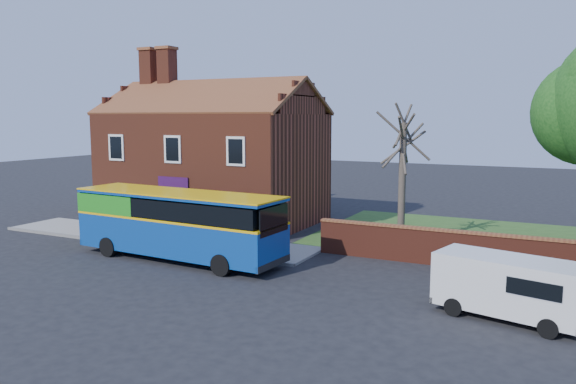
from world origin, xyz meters
The scene contains 7 objects.
ground centered at (0.00, 0.00, 0.00)m, with size 120.00×120.00×0.00m, color black.
pavement centered at (-7.00, 5.75, 0.06)m, with size 18.00×3.50×0.12m, color gray.
kerb centered at (-7.00, 4.00, 0.07)m, with size 18.00×0.15×0.14m, color slate.
shop_building centered at (-7.02, 11.50, 3.41)m, with size 12.30×8.13×10.50m.
bus centered at (-3.48, 2.85, 1.73)m, with size 10.15×3.13×3.05m.
van_near centered at (10.75, 1.41, 1.10)m, with size 4.77×2.79×1.97m.
bare_tree centered at (5.03, 9.75, 3.40)m, with size 2.49×2.96×6.63m.
Camera 1 is at (12.08, -16.93, 6.33)m, focal length 35.00 mm.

